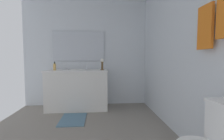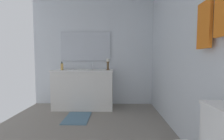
{
  "view_description": "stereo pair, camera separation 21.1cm",
  "coord_description": "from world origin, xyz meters",
  "views": [
    {
      "loc": [
        2.12,
        0.3,
        1.08
      ],
      "look_at": [
        0.02,
        0.47,
        0.93
      ],
      "focal_mm": 24.57,
      "sensor_mm": 36.0,
      "label": 1
    },
    {
      "loc": [
        2.12,
        0.51,
        1.08
      ],
      "look_at": [
        0.02,
        0.47,
        0.93
      ],
      "focal_mm": 24.57,
      "sensor_mm": 36.0,
      "label": 2
    }
  ],
  "objects": [
    {
      "name": "towel_near_vanity",
      "position": [
        0.66,
        1.34,
        1.39
      ],
      "size": [
        0.2,
        0.03,
        0.43
      ],
      "primitive_type": "cube",
      "color": "orange",
      "rests_on": "towel_bar"
    },
    {
      "name": "bath_mat",
      "position": [
        -0.6,
        -0.18,
        0.01
      ],
      "size": [
        0.6,
        0.44,
        0.02
      ],
      "primitive_type": "cube",
      "color": "slate",
      "rests_on": "ground"
    },
    {
      "name": "mirror",
      "position": [
        -1.5,
        -0.18,
        1.38
      ],
      "size": [
        0.02,
        1.17,
        0.68
      ],
      "primitive_type": "cube",
      "color": "silver"
    },
    {
      "name": "floor",
      "position": [
        0.0,
        0.0,
        -0.01
      ],
      "size": [
        3.1,
        2.84,
        0.02
      ],
      "primitive_type": "cube",
      "color": "gray",
      "rests_on": "ground"
    },
    {
      "name": "sink_basin",
      "position": [
        -1.22,
        -0.18,
        0.81
      ],
      "size": [
        0.4,
        0.4,
        0.24
      ],
      "color": "white",
      "rests_on": "vanity_cabinet"
    },
    {
      "name": "wall_back",
      "position": [
        0.0,
        1.42,
        1.23
      ],
      "size": [
        3.1,
        0.04,
        2.45
      ],
      "primitive_type": "cube",
      "color": "silver",
      "rests_on": "ground"
    },
    {
      "name": "wall_left",
      "position": [
        -1.55,
        0.0,
        1.23
      ],
      "size": [
        0.04,
        2.84,
        2.45
      ],
      "primitive_type": "cube",
      "color": "silver",
      "rests_on": "ground"
    },
    {
      "name": "vanity_cabinet",
      "position": [
        -1.22,
        -0.18,
        0.42
      ],
      "size": [
        0.58,
        1.31,
        0.85
      ],
      "color": "white",
      "rests_on": "ground"
    },
    {
      "name": "candle_holder_tall",
      "position": [
        -1.2,
        0.36,
        0.97
      ],
      "size": [
        0.09,
        0.09,
        0.24
      ],
      "color": "brown",
      "rests_on": "vanity_cabinet"
    },
    {
      "name": "soap_bottle",
      "position": [
        -1.2,
        -0.64,
        0.92
      ],
      "size": [
        0.06,
        0.06,
        0.18
      ],
      "color": "#E5B259",
      "rests_on": "vanity_cabinet"
    }
  ]
}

